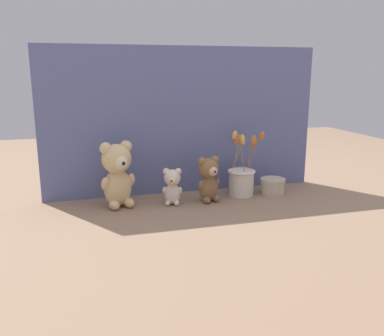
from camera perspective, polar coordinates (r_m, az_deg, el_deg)
The scene contains 7 objects.
ground_plane at distance 1.79m, azimuth 0.17°, elevation -4.75°, with size 4.00×4.00×0.00m, color #8E7056.
backdrop_wall at distance 1.87m, azimuth -1.21°, elevation 6.57°, with size 1.28×0.02×0.67m.
teddy_bear_large at distance 1.72m, azimuth -10.42°, elevation -0.71°, with size 0.16×0.14×0.28m.
teddy_bear_medium at distance 1.77m, azimuth 2.35°, elevation -1.42°, with size 0.11×0.10×0.20m.
teddy_bear_small at distance 1.73m, azimuth -2.78°, elevation -2.49°, with size 0.09×0.08×0.16m.
flower_vase at distance 1.88m, azimuth 6.97°, elevation -1.43°, with size 0.17×0.16×0.30m.
decorative_tin_tall at distance 1.93m, azimuth 11.25°, elevation -2.48°, with size 0.12×0.12×0.07m.
Camera 1 is at (-0.46, -1.64, 0.56)m, focal length 38.00 mm.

